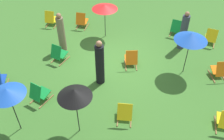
% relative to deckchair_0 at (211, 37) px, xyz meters
% --- Properties ---
extents(ground_plane, '(40.00, 40.00, 0.00)m').
position_rel_deckchair_0_xyz_m(ground_plane, '(3.86, 2.24, -0.37)').
color(ground_plane, '#386B28').
extents(deckchair_0, '(0.59, 0.82, 0.83)m').
position_rel_deckchair_0_xyz_m(deckchair_0, '(0.00, 0.00, 0.00)').
color(deckchair_0, olive).
rests_on(deckchair_0, ground).
extents(deckchair_3, '(0.50, 0.78, 0.83)m').
position_rel_deckchair_0_xyz_m(deckchair_3, '(7.86, 0.12, 0.00)').
color(deckchair_3, olive).
rests_on(deckchair_3, ground).
extents(deckchair_4, '(0.65, 0.86, 0.83)m').
position_rel_deckchair_0_xyz_m(deckchair_4, '(6.34, 2.79, 0.00)').
color(deckchair_4, olive).
rests_on(deckchair_4, ground).
extents(deckchair_5, '(0.68, 0.87, 0.83)m').
position_rel_deckchair_0_xyz_m(deckchair_5, '(-0.21, 2.34, 0.00)').
color(deckchair_5, olive).
rests_on(deckchair_5, ground).
extents(deckchair_6, '(0.57, 0.81, 0.83)m').
position_rel_deckchair_0_xyz_m(deckchair_6, '(3.00, 5.27, 0.00)').
color(deckchair_6, olive).
rests_on(deckchair_6, ground).
extents(deckchair_7, '(0.67, 0.86, 0.83)m').
position_rel_deckchair_0_xyz_m(deckchair_7, '(3.29, 2.44, 0.00)').
color(deckchair_7, olive).
rests_on(deckchair_7, ground).
extents(deckchair_9, '(0.62, 0.84, 0.83)m').
position_rel_deckchair_0_xyz_m(deckchair_9, '(1.58, -0.44, 0.00)').
color(deckchair_9, olive).
rests_on(deckchair_9, ground).
extents(deckchair_10, '(0.48, 0.76, 0.83)m').
position_rel_deckchair_0_xyz_m(deckchair_10, '(6.27, -0.07, 0.00)').
color(deckchair_10, olive).
rests_on(deckchair_10, ground).
extents(deckchair_12, '(0.68, 0.87, 0.83)m').
position_rel_deckchair_0_xyz_m(deckchair_12, '(6.11, 5.13, 0.00)').
color(deckchair_12, olive).
rests_on(deckchair_12, ground).
extents(umbrella_0, '(1.24, 1.24, 1.85)m').
position_rel_deckchair_0_xyz_m(umbrella_0, '(1.14, 2.29, 1.33)').
color(umbrella_0, black).
rests_on(umbrella_0, ground).
extents(umbrella_1, '(1.19, 1.19, 1.66)m').
position_rel_deckchair_0_xyz_m(umbrella_1, '(4.91, 0.46, 1.18)').
color(umbrella_1, black).
rests_on(umbrella_1, ground).
extents(umbrella_2, '(1.01, 1.01, 1.87)m').
position_rel_deckchair_0_xyz_m(umbrella_2, '(4.32, 6.04, 1.36)').
color(umbrella_2, black).
rests_on(umbrella_2, ground).
extents(umbrella_3, '(1.04, 1.04, 1.81)m').
position_rel_deckchair_0_xyz_m(umbrella_3, '(6.21, 6.40, 1.33)').
color(umbrella_3, black).
rests_on(umbrella_3, ground).
extents(person_0, '(0.43, 0.43, 1.81)m').
position_rel_deckchair_0_xyz_m(person_0, '(1.31, 0.58, 0.48)').
color(person_0, '#333847').
rests_on(person_0, ground).
extents(person_1, '(0.36, 0.36, 1.81)m').
position_rel_deckchair_0_xyz_m(person_1, '(6.49, 1.96, 0.49)').
color(person_1, '#72664C').
rests_on(person_1, ground).
extents(person_2, '(0.46, 0.46, 1.90)m').
position_rel_deckchair_0_xyz_m(person_2, '(4.28, 3.65, 0.53)').
color(person_2, black).
rests_on(person_2, ground).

